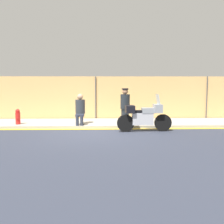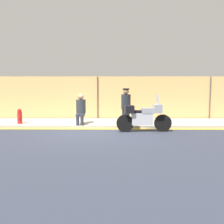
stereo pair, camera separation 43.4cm
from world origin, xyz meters
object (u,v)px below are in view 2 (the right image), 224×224
Objects in this scene: motorcycle at (144,117)px; person_seated_on_curb at (81,107)px; officer_standing at (126,106)px; fire_hydrant at (20,116)px.

person_seated_on_curb is (-2.71, 1.15, 0.26)m from motorcycle.
person_seated_on_curb is at bearing -172.18° from officer_standing.
motorcycle is 1.61m from officer_standing.
officer_standing is at bearing 111.54° from motorcycle.
officer_standing reaches higher than fire_hydrant.
fire_hydrant is at bearing -177.92° from officer_standing.
officer_standing is 1.17× the size of person_seated_on_curb.
motorcycle reaches higher than fire_hydrant.
person_seated_on_curb is at bearing -2.14° from fire_hydrant.
officer_standing is at bearing 7.82° from person_seated_on_curb.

